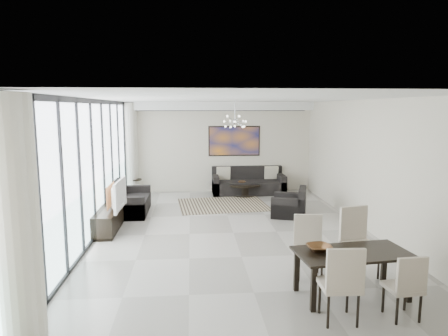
{
  "coord_description": "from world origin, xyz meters",
  "views": [
    {
      "loc": [
        -0.9,
        -8.4,
        2.71
      ],
      "look_at": [
        -0.1,
        1.27,
        1.25
      ],
      "focal_mm": 32.0,
      "sensor_mm": 36.0,
      "label": 1
    }
  ],
  "objects": [
    {
      "name": "armchair",
      "position": [
        1.59,
        1.27,
        0.25
      ],
      "size": [
        1.05,
        1.08,
        0.73
      ],
      "color": "black",
      "rests_on": "floor"
    },
    {
      "name": "bowl_coffee",
      "position": [
        0.67,
        3.79,
        0.41
      ],
      "size": [
        0.28,
        0.28,
        0.07
      ],
      "primitive_type": "imported",
      "rotation": [
        0.0,
        0.0,
        -0.22
      ],
      "color": "brown",
      "rests_on": "coffee_table"
    },
    {
      "name": "chandelier",
      "position": [
        0.3,
        2.5,
        2.35
      ],
      "size": [
        0.66,
        0.66,
        0.71
      ],
      "color": "silver",
      "rests_on": "room_shell"
    },
    {
      "name": "television",
      "position": [
        -2.6,
        0.4,
        0.81
      ],
      "size": [
        0.18,
        1.13,
        0.65
      ],
      "primitive_type": "imported",
      "rotation": [
        0.0,
        0.0,
        1.54
      ],
      "color": "gray",
      "rests_on": "tv_console"
    },
    {
      "name": "coffee_table",
      "position": [
        0.74,
        3.75,
        0.21
      ],
      "size": [
        1.05,
        1.05,
        0.37
      ],
      "color": "black",
      "rests_on": "floor"
    },
    {
      "name": "window_wall",
      "position": [
        -2.86,
        0.0,
        1.47
      ],
      "size": [
        0.37,
        8.95,
        2.9
      ],
      "color": "silver",
      "rests_on": "floor"
    },
    {
      "name": "room_shell",
      "position": [
        0.46,
        0.0,
        1.45
      ],
      "size": [
        6.0,
        9.0,
        2.9
      ],
      "color": "#A8A39B",
      "rests_on": "ground"
    },
    {
      "name": "bowl_dining",
      "position": [
        0.92,
        -3.03,
        0.72
      ],
      "size": [
        0.4,
        0.4,
        0.09
      ],
      "primitive_type": "imported",
      "rotation": [
        0.0,
        0.0,
        0.15
      ],
      "color": "brown",
      "rests_on": "dining_table"
    },
    {
      "name": "painting",
      "position": [
        0.5,
        4.47,
        1.65
      ],
      "size": [
        1.68,
        0.04,
        0.98
      ],
      "primitive_type": "cube",
      "color": "orange",
      "rests_on": "room_shell"
    },
    {
      "name": "dining_table",
      "position": [
        1.39,
        -3.1,
        0.58
      ],
      "size": [
        1.69,
        0.97,
        0.67
      ],
      "color": "black",
      "rests_on": "floor"
    },
    {
      "name": "tv_console",
      "position": [
        -2.76,
        0.4,
        0.24
      ],
      "size": [
        0.44,
        1.56,
        0.49
      ],
      "primitive_type": "cube",
      "color": "black",
      "rests_on": "floor"
    },
    {
      "name": "sofa_main",
      "position": [
        0.91,
        4.07,
        0.28
      ],
      "size": [
        2.3,
        0.94,
        0.83
      ],
      "color": "black",
      "rests_on": "floor"
    },
    {
      "name": "loveseat",
      "position": [
        -2.55,
        1.89,
        0.27
      ],
      "size": [
        0.91,
        1.61,
        0.81
      ],
      "color": "black",
      "rests_on": "floor"
    },
    {
      "name": "dining_chair_ne",
      "position": [
        1.79,
        -2.32,
        0.64
      ],
      "size": [
        0.62,
        0.62,
        1.11
      ],
      "color": "#BCAD9B",
      "rests_on": "floor"
    },
    {
      "name": "dining_chair_sw",
      "position": [
        0.95,
        -3.83,
        0.6
      ],
      "size": [
        0.49,
        0.49,
        1.03
      ],
      "color": "#BCAD9B",
      "rests_on": "floor"
    },
    {
      "name": "dining_chair_se",
      "position": [
        1.81,
        -3.82,
        0.51
      ],
      "size": [
        0.44,
        0.44,
        0.89
      ],
      "color": "#BCAD9B",
      "rests_on": "floor"
    },
    {
      "name": "dining_chair_nw",
      "position": [
        0.98,
        -2.3,
        0.57
      ],
      "size": [
        0.52,
        0.52,
        0.99
      ],
      "color": "#BCAD9B",
      "rests_on": "floor"
    },
    {
      "name": "soffit",
      "position": [
        0.0,
        4.3,
        2.77
      ],
      "size": [
        5.98,
        0.4,
        0.26
      ],
      "primitive_type": "cube",
      "color": "white",
      "rests_on": "room_shell"
    },
    {
      "name": "rug",
      "position": [
        -0.03,
        2.57,
        0.01
      ],
      "size": [
        2.61,
        2.1,
        0.01
      ],
      "primitive_type": "cube",
      "rotation": [
        0.0,
        0.0,
        0.1
      ],
      "color": "black",
      "rests_on": "floor"
    },
    {
      "name": "side_table",
      "position": [
        -2.65,
        4.15,
        0.33
      ],
      "size": [
        0.36,
        0.36,
        0.5
      ],
      "color": "black",
      "rests_on": "floor"
    }
  ]
}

